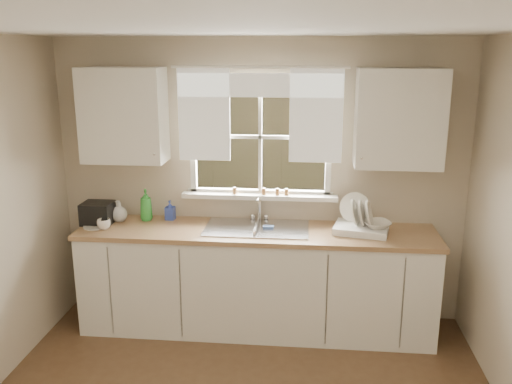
# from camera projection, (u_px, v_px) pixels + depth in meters

# --- Properties ---
(room_walls) EXTENTS (3.62, 4.02, 2.50)m
(room_walls) POSITION_uv_depth(u_px,v_px,m) (224.00, 278.00, 2.83)
(room_walls) COLOR beige
(room_walls) RESTS_ON ground
(ceiling) EXTENTS (3.60, 4.00, 0.02)m
(ceiling) POSITION_uv_depth(u_px,v_px,m) (222.00, 26.00, 2.57)
(ceiling) COLOR silver
(ceiling) RESTS_ON room_walls
(window) EXTENTS (1.38, 0.16, 1.06)m
(window) POSITION_uv_depth(u_px,v_px,m) (260.00, 156.00, 4.75)
(window) COLOR white
(window) RESTS_ON room_walls
(curtains) EXTENTS (1.50, 0.03, 0.81)m
(curtains) POSITION_uv_depth(u_px,v_px,m) (259.00, 105.00, 4.59)
(curtains) COLOR white
(curtains) RESTS_ON room_walls
(base_cabinets) EXTENTS (3.00, 0.62, 0.87)m
(base_cabinets) POSITION_uv_depth(u_px,v_px,m) (256.00, 281.00, 4.71)
(base_cabinets) COLOR white
(base_cabinets) RESTS_ON ground
(countertop) EXTENTS (3.04, 0.65, 0.04)m
(countertop) POSITION_uv_depth(u_px,v_px,m) (256.00, 232.00, 4.60)
(countertop) COLOR #A17950
(countertop) RESTS_ON base_cabinets
(upper_cabinet_left) EXTENTS (0.70, 0.33, 0.80)m
(upper_cabinet_left) POSITION_uv_depth(u_px,v_px,m) (124.00, 115.00, 4.60)
(upper_cabinet_left) COLOR white
(upper_cabinet_left) RESTS_ON room_walls
(upper_cabinet_right) EXTENTS (0.70, 0.33, 0.80)m
(upper_cabinet_right) POSITION_uv_depth(u_px,v_px,m) (399.00, 119.00, 4.38)
(upper_cabinet_right) COLOR white
(upper_cabinet_right) RESTS_ON room_walls
(wall_outlet) EXTENTS (0.08, 0.01, 0.12)m
(wall_outlet) POSITION_uv_depth(u_px,v_px,m) (359.00, 204.00, 4.76)
(wall_outlet) COLOR beige
(wall_outlet) RESTS_ON room_walls
(sill_jars) EXTENTS (0.50, 0.04, 0.06)m
(sill_jars) POSITION_uv_depth(u_px,v_px,m) (265.00, 191.00, 4.77)
(sill_jars) COLOR brown
(sill_jars) RESTS_ON window
(sink) EXTENTS (0.88, 0.52, 0.40)m
(sink) POSITION_uv_depth(u_px,v_px,m) (257.00, 237.00, 4.64)
(sink) COLOR #B7B7BC
(sink) RESTS_ON countertop
(dish_rack) EXTENTS (0.50, 0.41, 0.31)m
(dish_rack) POSITION_uv_depth(u_px,v_px,m) (361.00, 224.00, 4.53)
(dish_rack) COLOR white
(dish_rack) RESTS_ON countertop
(bowl) EXTENTS (0.28, 0.28, 0.05)m
(bowl) POSITION_uv_depth(u_px,v_px,m) (377.00, 224.00, 4.46)
(bowl) COLOR silver
(bowl) RESTS_ON dish_rack
(soap_bottle_a) EXTENTS (0.14, 0.14, 0.28)m
(soap_bottle_a) POSITION_uv_depth(u_px,v_px,m) (146.00, 205.00, 4.82)
(soap_bottle_a) COLOR green
(soap_bottle_a) RESTS_ON countertop
(soap_bottle_b) EXTENTS (0.09, 0.09, 0.18)m
(soap_bottle_b) POSITION_uv_depth(u_px,v_px,m) (170.00, 210.00, 4.85)
(soap_bottle_b) COLOR #324BBD
(soap_bottle_b) RESTS_ON countertop
(soap_bottle_c) EXTENTS (0.19, 0.19, 0.19)m
(soap_bottle_c) POSITION_uv_depth(u_px,v_px,m) (119.00, 211.00, 4.80)
(soap_bottle_c) COLOR beige
(soap_bottle_c) RESTS_ON countertop
(saucer) EXTENTS (0.20, 0.20, 0.01)m
(saucer) POSITION_uv_depth(u_px,v_px,m) (95.00, 226.00, 4.66)
(saucer) COLOR beige
(saucer) RESTS_ON countertop
(cup) EXTENTS (0.12, 0.12, 0.09)m
(cup) POSITION_uv_depth(u_px,v_px,m) (104.00, 224.00, 4.60)
(cup) COLOR white
(cup) RESTS_ON countertop
(black_appliance) EXTENTS (0.26, 0.23, 0.19)m
(black_appliance) POSITION_uv_depth(u_px,v_px,m) (98.00, 213.00, 4.74)
(black_appliance) COLOR black
(black_appliance) RESTS_ON countertop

